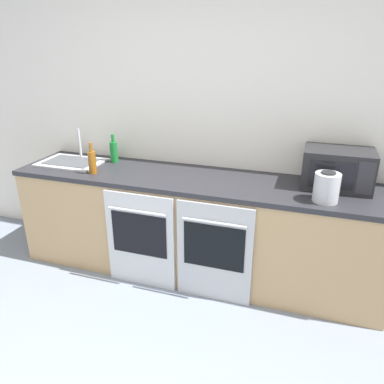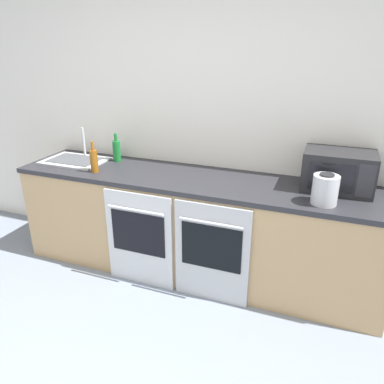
{
  "view_description": "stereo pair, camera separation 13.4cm",
  "coord_description": "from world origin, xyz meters",
  "px_view_note": "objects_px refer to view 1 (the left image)",
  "views": [
    {
      "loc": [
        0.89,
        -1.0,
        1.92
      ],
      "look_at": [
        -0.02,
        1.74,
        0.75
      ],
      "focal_mm": 35.0,
      "sensor_mm": 36.0,
      "label": 1
    },
    {
      "loc": [
        1.02,
        -0.96,
        1.92
      ],
      "look_at": [
        -0.02,
        1.74,
        0.75
      ],
      "focal_mm": 35.0,
      "sensor_mm": 36.0,
      "label": 2
    }
  ],
  "objects_px": {
    "bottle_green": "(114,151)",
    "oven_left": "(140,240)",
    "microwave": "(337,169)",
    "sink": "(72,161)",
    "kettle": "(327,187)",
    "oven_right": "(214,253)",
    "bottle_amber": "(92,162)"
  },
  "relations": [
    {
      "from": "bottle_green",
      "to": "bottle_amber",
      "type": "relative_size",
      "value": 0.98
    },
    {
      "from": "oven_left",
      "to": "oven_right",
      "type": "xyz_separation_m",
      "value": [
        0.62,
        0.0,
        0.0
      ]
    },
    {
      "from": "oven_left",
      "to": "kettle",
      "type": "relative_size",
      "value": 3.8
    },
    {
      "from": "bottle_amber",
      "to": "microwave",
      "type": "bearing_deg",
      "value": 8.93
    },
    {
      "from": "oven_right",
      "to": "sink",
      "type": "relative_size",
      "value": 1.48
    },
    {
      "from": "bottle_amber",
      "to": "sink",
      "type": "bearing_deg",
      "value": 151.15
    },
    {
      "from": "bottle_green",
      "to": "sink",
      "type": "bearing_deg",
      "value": -157.2
    },
    {
      "from": "oven_left",
      "to": "sink",
      "type": "xyz_separation_m",
      "value": [
        -0.84,
        0.36,
        0.48
      ]
    },
    {
      "from": "kettle",
      "to": "sink",
      "type": "height_order",
      "value": "sink"
    },
    {
      "from": "oven_left",
      "to": "kettle",
      "type": "bearing_deg",
      "value": 7.05
    },
    {
      "from": "microwave",
      "to": "bottle_amber",
      "type": "xyz_separation_m",
      "value": [
        -1.93,
        -0.3,
        -0.04
      ]
    },
    {
      "from": "oven_left",
      "to": "bottle_green",
      "type": "bearing_deg",
      "value": 133.02
    },
    {
      "from": "oven_left",
      "to": "microwave",
      "type": "bearing_deg",
      "value": 18.39
    },
    {
      "from": "oven_left",
      "to": "bottle_amber",
      "type": "xyz_separation_m",
      "value": [
        -0.49,
        0.17,
        0.57
      ]
    },
    {
      "from": "kettle",
      "to": "oven_left",
      "type": "bearing_deg",
      "value": -172.95
    },
    {
      "from": "microwave",
      "to": "kettle",
      "type": "bearing_deg",
      "value": -103.12
    },
    {
      "from": "oven_left",
      "to": "oven_right",
      "type": "distance_m",
      "value": 0.62
    },
    {
      "from": "bottle_green",
      "to": "oven_left",
      "type": "bearing_deg",
      "value": -46.98
    },
    {
      "from": "microwave",
      "to": "sink",
      "type": "height_order",
      "value": "microwave"
    },
    {
      "from": "microwave",
      "to": "bottle_amber",
      "type": "distance_m",
      "value": 1.95
    },
    {
      "from": "oven_left",
      "to": "sink",
      "type": "relative_size",
      "value": 1.48
    },
    {
      "from": "bottle_green",
      "to": "kettle",
      "type": "relative_size",
      "value": 1.2
    },
    {
      "from": "bottle_amber",
      "to": "oven_left",
      "type": "bearing_deg",
      "value": -19.46
    },
    {
      "from": "oven_right",
      "to": "bottle_amber",
      "type": "height_order",
      "value": "bottle_amber"
    },
    {
      "from": "oven_right",
      "to": "sink",
      "type": "xyz_separation_m",
      "value": [
        -1.46,
        0.36,
        0.48
      ]
    },
    {
      "from": "oven_right",
      "to": "kettle",
      "type": "height_order",
      "value": "kettle"
    },
    {
      "from": "oven_right",
      "to": "microwave",
      "type": "height_order",
      "value": "microwave"
    },
    {
      "from": "oven_right",
      "to": "sink",
      "type": "bearing_deg",
      "value": 165.97
    },
    {
      "from": "oven_right",
      "to": "bottle_green",
      "type": "bearing_deg",
      "value": 154.93
    },
    {
      "from": "bottle_amber",
      "to": "kettle",
      "type": "bearing_deg",
      "value": -0.17
    },
    {
      "from": "oven_left",
      "to": "bottle_green",
      "type": "distance_m",
      "value": 0.9
    },
    {
      "from": "microwave",
      "to": "kettle",
      "type": "height_order",
      "value": "microwave"
    }
  ]
}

